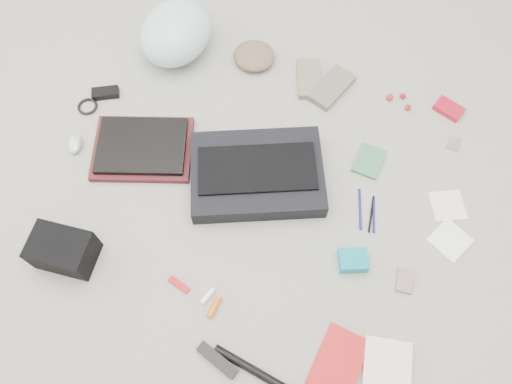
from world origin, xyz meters
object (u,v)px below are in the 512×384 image
(bike_helmet, at_px, (176,32))
(book_red, at_px, (338,363))
(accordion_wallet, at_px, (353,260))
(laptop, at_px, (142,146))
(messenger_bag, at_px, (257,174))
(camera_bag, at_px, (63,250))

(bike_helmet, xyz_separation_m, book_red, (0.90, -1.06, -0.09))
(bike_helmet, distance_m, accordion_wallet, 1.15)
(bike_helmet, height_order, accordion_wallet, bike_helmet)
(accordion_wallet, bearing_deg, book_red, -104.07)
(laptop, xyz_separation_m, book_red, (0.87, -0.56, -0.03))
(book_red, xyz_separation_m, accordion_wallet, (-0.02, 0.34, 0.01))
(messenger_bag, xyz_separation_m, accordion_wallet, (0.40, -0.22, -0.02))
(bike_helmet, bearing_deg, book_red, -40.08)
(laptop, height_order, accordion_wallet, same)
(messenger_bag, height_order, book_red, messenger_bag)
(book_red, bearing_deg, camera_bag, -174.58)
(camera_bag, distance_m, accordion_wallet, 0.97)
(messenger_bag, xyz_separation_m, camera_bag, (-0.54, -0.46, 0.02))
(messenger_bag, bearing_deg, laptop, 161.06)
(messenger_bag, xyz_separation_m, book_red, (0.42, -0.56, -0.03))
(laptop, bearing_deg, accordion_wallet, -29.17)
(accordion_wallet, bearing_deg, camera_bag, 176.79)
(bike_helmet, bearing_deg, messenger_bag, -36.71)
(laptop, bearing_deg, camera_bag, -115.97)
(messenger_bag, distance_m, book_red, 0.70)
(messenger_bag, relative_size, bike_helmet, 1.39)
(camera_bag, height_order, book_red, camera_bag)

